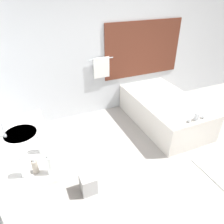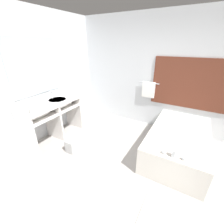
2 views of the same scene
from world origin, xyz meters
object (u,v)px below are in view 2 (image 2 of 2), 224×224
at_px(water_bottle_2, 46,103).
at_px(water_bottle_3, 27,106).
at_px(bathtub, 178,141).
at_px(soap_dispenser, 31,108).
at_px(water_bottle_1, 31,109).
at_px(waste_bin, 72,146).

xyz_separation_m(water_bottle_2, water_bottle_3, (-0.19, -0.27, 0.01)).
xyz_separation_m(bathtub, water_bottle_2, (-2.34, -1.05, 0.71)).
bearing_deg(soap_dispenser, water_bottle_2, 69.64).
height_order(water_bottle_2, water_bottle_3, water_bottle_3).
height_order(water_bottle_3, soap_dispenser, water_bottle_3).
bearing_deg(bathtub, water_bottle_1, -149.05).
bearing_deg(water_bottle_2, bathtub, 24.22).
bearing_deg(water_bottle_3, waste_bin, 26.78).
bearing_deg(bathtub, water_bottle_3, -152.38).
bearing_deg(soap_dispenser, water_bottle_3, -177.35).
xyz_separation_m(water_bottle_1, soap_dispenser, (-0.13, 0.07, -0.03)).
height_order(water_bottle_2, soap_dispenser, water_bottle_2).
bearing_deg(water_bottle_2, water_bottle_1, -84.15).
bearing_deg(bathtub, water_bottle_2, -155.78).
xyz_separation_m(water_bottle_1, water_bottle_2, (-0.03, 0.33, -0.01)).
xyz_separation_m(bathtub, soap_dispenser, (-2.44, -1.32, 0.69)).
bearing_deg(water_bottle_2, water_bottle_3, -124.55).
distance_m(water_bottle_1, water_bottle_3, 0.23).
xyz_separation_m(soap_dispenser, waste_bin, (0.57, 0.33, -0.85)).
bearing_deg(water_bottle_1, soap_dispenser, 153.71).
bearing_deg(bathtub, soap_dispenser, -151.62).
relative_size(water_bottle_1, soap_dispenser, 1.32).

